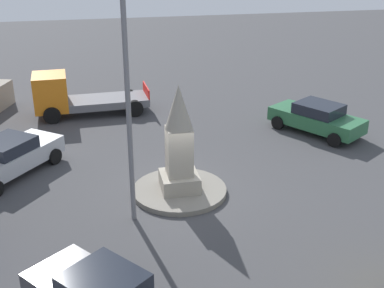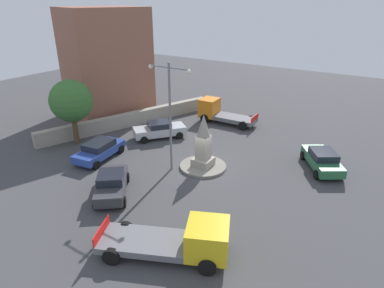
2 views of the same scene
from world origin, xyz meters
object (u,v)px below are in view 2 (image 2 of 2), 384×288
corner_building (106,63)px  streetlamp (170,107)px  truck_orange_waiting (219,112)px  car_blue_far_side (99,150)px  car_dark_grey_parked_right (112,183)px  truck_yellow_approaching (183,240)px  monument (203,143)px  car_green_parked_left (322,159)px  car_silver_passing (160,130)px  tree_near_wall (71,101)px

corner_building → streetlamp: bearing=152.5°
truck_orange_waiting → corner_building: 12.52m
car_blue_far_side → car_dark_grey_parked_right: size_ratio=1.03×
car_blue_far_side → truck_yellow_approaching: truck_yellow_approaching is taller
monument → car_green_parked_left: bearing=-148.4°
car_silver_passing → truck_orange_waiting: truck_orange_waiting is taller
corner_building → tree_near_wall: (-3.43, 7.37, -1.63)m
car_blue_far_side → car_green_parked_left: car_green_parked_left is taller
monument → tree_near_wall: 11.73m
streetlamp → truck_orange_waiting: (1.99, -10.73, -3.66)m
truck_yellow_approaching → truck_orange_waiting: truck_orange_waiting is taller
truck_yellow_approaching → truck_orange_waiting: 19.23m
car_dark_grey_parked_right → truck_orange_waiting: 15.53m
streetlamp → car_blue_far_side: streetlamp is taller
monument → car_blue_far_side: size_ratio=0.86×
car_green_parked_left → tree_near_wall: size_ratio=0.84×
tree_near_wall → car_dark_grey_parked_right: bearing=153.6°
car_blue_far_side → truck_orange_waiting: 12.89m
streetlamp → corner_building: (13.06, -6.80, 0.66)m
corner_building → tree_near_wall: size_ratio=1.95×
corner_building → car_blue_far_side: bearing=131.3°
truck_yellow_approaching → truck_orange_waiting: bearing=-66.4°
car_dark_grey_parked_right → tree_near_wall: size_ratio=0.80×
tree_near_wall → corner_building: bearing=-65.0°
car_blue_far_side → truck_orange_waiting: truck_orange_waiting is taller
car_blue_far_side → tree_near_wall: 5.04m
car_blue_far_side → car_dark_grey_parked_right: car_dark_grey_parked_right is taller
car_green_parked_left → truck_yellow_approaching: bearing=75.2°
car_dark_grey_parked_right → truck_yellow_approaching: size_ratio=0.67×
car_blue_far_side → truck_yellow_approaching: bearing=155.2°
car_blue_far_side → truck_yellow_approaching: size_ratio=0.69×
car_green_parked_left → car_silver_passing: size_ratio=0.99×
car_dark_grey_parked_right → corner_building: (11.90, -11.56, 4.57)m
monument → streetlamp: (1.79, 1.44, 2.72)m
car_blue_far_side → tree_near_wall: bearing=-14.8°
corner_building → car_silver_passing: bearing=163.5°
truck_yellow_approaching → streetlamp: bearing=-50.3°
car_silver_passing → car_green_parked_left: bearing=-172.7°
truck_yellow_approaching → monument: bearing=-64.8°
truck_yellow_approaching → tree_near_wall: (15.35, -6.32, 2.77)m
monument → car_silver_passing: monument is taller
car_blue_far_side → corner_building: 12.09m
car_green_parked_left → truck_orange_waiting: 12.09m
tree_near_wall → streetlamp: bearing=-176.6°
streetlamp → truck_orange_waiting: bearing=-79.5°
truck_yellow_approaching → car_blue_far_side: bearing=-24.8°
monument → truck_orange_waiting: monument is taller
monument → car_green_parked_left: (-7.32, -4.51, -1.20)m
car_green_parked_left → streetlamp: bearing=33.1°
streetlamp → corner_building: bearing=-27.5°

